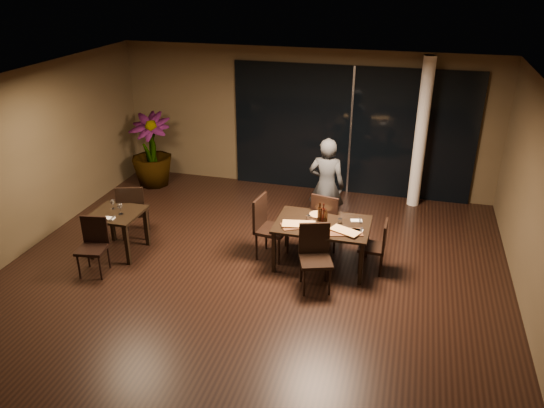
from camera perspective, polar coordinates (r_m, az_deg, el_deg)
The scene contains 32 objects.
ground at distance 8.42m, azimuth -2.51°, elevation -8.23°, with size 8.00×8.00×0.00m, color black.
wall_back at distance 11.41m, azimuth 3.55°, elevation 9.02°, with size 8.00×0.10×3.00m, color #493C26.
wall_front at distance 4.62m, azimuth -18.99°, elevation -18.55°, with size 8.00×0.10×3.00m, color #493C26.
wall_left at distance 9.68m, azimuth -26.26°, elevation 3.57°, with size 0.10×8.00×3.00m, color #493C26.
ceiling at distance 7.24m, azimuth -2.95°, elevation 12.29°, with size 8.00×8.00×0.04m, color silver.
window_panel at distance 11.22m, azimuth 8.48°, elevation 7.72°, with size 5.00×0.06×2.70m, color black.
column at distance 10.81m, azimuth 15.73°, elevation 7.26°, with size 0.24×0.24×3.00m, color white.
main_table at distance 8.55m, azimuth 5.45°, elevation -2.53°, with size 1.50×1.00×0.75m.
side_table at distance 9.27m, azimuth -16.30°, elevation -1.57°, with size 0.80×0.80×0.75m.
chair_main_far at distance 9.08m, azimuth 5.90°, elevation -1.53°, with size 0.57×0.57×1.04m.
chair_main_near at distance 8.04m, azimuth 4.65°, elevation -5.29°, with size 0.60×0.60×1.01m.
chair_main_left at distance 8.80m, azimuth -0.54°, elevation -2.17°, with size 0.55×0.55×1.06m.
chair_main_right at distance 8.58m, azimuth 11.25°, elevation -4.21°, with size 0.42×0.42×0.88m.
chair_side_far at distance 9.71m, azimuth -14.75°, elevation -0.48°, with size 0.61×0.61×1.03m.
chair_side_near at distance 8.87m, azimuth -18.65°, elevation -3.94°, with size 0.49×0.49×0.92m.
diner at distance 9.57m, azimuth 5.86°, elevation 1.95°, with size 0.61×0.40×1.79m, color #2B2D2F.
potted_plant at distance 11.94m, azimuth -12.86°, elevation 5.66°, with size 0.88×0.88×1.61m, color #1E511B.
pizza_board_left at distance 8.41m, azimuth 2.89°, elevation -2.30°, with size 0.55×0.27×0.01m, color #462716.
pizza_board_right at distance 8.27m, azimuth 7.85°, elevation -3.02°, with size 0.53×0.27×0.01m, color #442516.
oblong_pizza_left at distance 8.40m, azimuth 2.90°, elevation -2.20°, with size 0.50×0.23×0.02m, color maroon, non-canonical shape.
oblong_pizza_right at distance 8.26m, azimuth 7.86°, elevation -2.92°, with size 0.44×0.20×0.02m, color maroon, non-canonical shape.
round_pizza at distance 8.78m, azimuth 4.95°, elevation -1.16°, with size 0.27×0.27×0.01m, color red.
bottle_a at distance 8.52m, azimuth 5.15°, elevation -0.86°, with size 0.07×0.07×0.32m, color black, non-canonical shape.
bottle_b at distance 8.46m, azimuth 5.80°, elevation -1.34°, with size 0.06×0.06×0.25m, color black, non-canonical shape.
bottle_c at distance 8.51m, azimuth 5.55°, elevation -0.94°, with size 0.07×0.07×0.31m, color black, non-canonical shape.
tumbler_left at distance 8.59m, azimuth 3.94°, elevation -1.46°, with size 0.07×0.07×0.08m, color white.
tumbler_right at distance 8.53m, azimuth 7.32°, elevation -1.83°, with size 0.07×0.07×0.08m, color white.
napkin_near at distance 8.35m, azimuth 9.14°, elevation -2.81°, with size 0.18×0.10×0.01m, color silver.
napkin_far at distance 8.66m, azimuth 9.06°, elevation -1.78°, with size 0.18×0.10×0.01m, color white.
wine_glass_a at distance 9.33m, azimuth -16.75°, elevation -0.04°, with size 0.07×0.07×0.16m, color white, non-canonical shape.
wine_glass_b at distance 9.10m, azimuth -16.03°, elevation -0.51°, with size 0.08×0.08×0.19m, color white, non-canonical shape.
side_napkin at distance 9.02m, azimuth -17.13°, elevation -1.48°, with size 0.18×0.11×0.01m, color white.
Camera 1 is at (2.20, -6.72, 4.56)m, focal length 35.00 mm.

